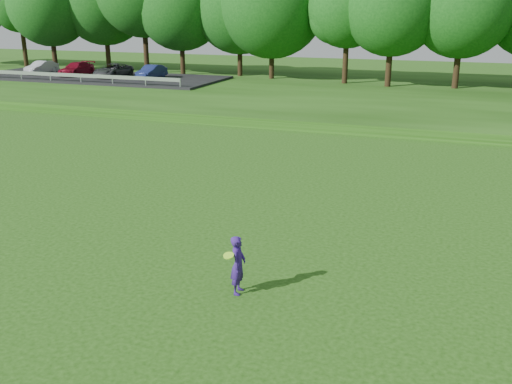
% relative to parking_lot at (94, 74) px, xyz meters
% --- Properties ---
extents(ground, '(140.00, 140.00, 0.00)m').
position_rel_parking_lot_xyz_m(ground, '(23.95, -32.80, -1.00)').
color(ground, '#19400C').
rests_on(ground, ground).
extents(berm, '(130.00, 30.00, 0.60)m').
position_rel_parking_lot_xyz_m(berm, '(23.95, 1.20, -0.70)').
color(berm, '#19400C').
rests_on(berm, ground).
extents(walking_path, '(130.00, 1.60, 0.04)m').
position_rel_parking_lot_xyz_m(walking_path, '(23.95, -12.80, -0.98)').
color(walking_path, gray).
rests_on(walking_path, ground).
extents(parking_lot, '(24.00, 9.00, 1.38)m').
position_rel_parking_lot_xyz_m(parking_lot, '(0.00, 0.00, 0.00)').
color(parking_lot, black).
rests_on(parking_lot, berm).
extents(woman, '(0.48, 0.68, 1.50)m').
position_rel_parking_lot_xyz_m(woman, '(27.55, -33.09, -0.25)').
color(woman, navy).
rests_on(woman, ground).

